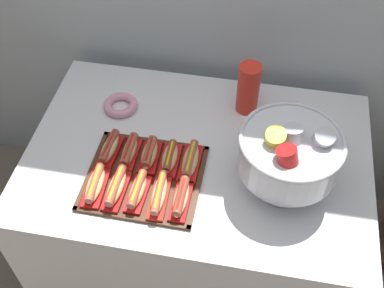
{
  "coord_description": "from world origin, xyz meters",
  "views": [
    {
      "loc": [
        0.19,
        -1.13,
        2.14
      ],
      "look_at": [
        -0.02,
        -0.03,
        0.86
      ],
      "focal_mm": 45.18,
      "sensor_mm": 36.0,
      "label": 1
    }
  ],
  "objects": [
    {
      "name": "cup_stack",
      "position": [
        0.15,
        0.27,
        0.88
      ],
      "size": [
        0.09,
        0.09,
        0.22
      ],
      "color": "red",
      "rests_on": "buffet_table"
    },
    {
      "name": "hot_dog_4",
      "position": [
        -0.02,
        -0.23,
        0.8
      ],
      "size": [
        0.06,
        0.17,
        0.06
      ],
      "color": "#B21414",
      "rests_on": "serving_tray"
    },
    {
      "name": "punch_bowl",
      "position": [
        0.32,
        -0.08,
        0.94
      ],
      "size": [
        0.34,
        0.34,
        0.29
      ],
      "color": "silver",
      "rests_on": "buffet_table"
    },
    {
      "name": "hot_dog_1",
      "position": [
        -0.24,
        -0.23,
        0.81
      ],
      "size": [
        0.07,
        0.17,
        0.06
      ],
      "color": "#B21414",
      "rests_on": "serving_tray"
    },
    {
      "name": "serving_tray",
      "position": [
        -0.17,
        -0.15,
        0.77
      ],
      "size": [
        0.41,
        0.36,
        0.01
      ],
      "color": "#472B19",
      "rests_on": "buffet_table"
    },
    {
      "name": "buffet_table",
      "position": [
        0.0,
        0.0,
        0.4
      ],
      "size": [
        1.27,
        0.86,
        0.77
      ],
      "color": "silver",
      "rests_on": "ground_plane"
    },
    {
      "name": "hot_dog_9",
      "position": [
        -0.02,
        -0.07,
        0.8
      ],
      "size": [
        0.07,
        0.18,
        0.06
      ],
      "color": "red",
      "rests_on": "serving_tray"
    },
    {
      "name": "hot_dog_3",
      "position": [
        -0.09,
        -0.23,
        0.8
      ],
      "size": [
        0.06,
        0.18,
        0.06
      ],
      "color": "red",
      "rests_on": "serving_tray"
    },
    {
      "name": "donut",
      "position": [
        -0.35,
        0.18,
        0.79
      ],
      "size": [
        0.14,
        0.14,
        0.03
      ],
      "color": "pink",
      "rests_on": "buffet_table"
    },
    {
      "name": "hot_dog_5",
      "position": [
        -0.32,
        -0.07,
        0.81
      ],
      "size": [
        0.07,
        0.16,
        0.06
      ],
      "color": "#B21414",
      "rests_on": "serving_tray"
    },
    {
      "name": "hot_dog_0",
      "position": [
        -0.32,
        -0.23,
        0.8
      ],
      "size": [
        0.07,
        0.17,
        0.06
      ],
      "color": "#B21414",
      "rests_on": "serving_tray"
    },
    {
      "name": "hot_dog_2",
      "position": [
        -0.17,
        -0.23,
        0.81
      ],
      "size": [
        0.06,
        0.16,
        0.06
      ],
      "color": "red",
      "rests_on": "serving_tray"
    },
    {
      "name": "hot_dog_7",
      "position": [
        -0.17,
        -0.07,
        0.81
      ],
      "size": [
        0.07,
        0.16,
        0.06
      ],
      "color": "#B21414",
      "rests_on": "serving_tray"
    },
    {
      "name": "hot_dog_6",
      "position": [
        -0.24,
        -0.07,
        0.8
      ],
      "size": [
        0.06,
        0.15,
        0.06
      ],
      "color": "red",
      "rests_on": "serving_tray"
    },
    {
      "name": "hot_dog_8",
      "position": [
        -0.09,
        -0.07,
        0.8
      ],
      "size": [
        0.07,
        0.16,
        0.06
      ],
      "color": "red",
      "rests_on": "serving_tray"
    },
    {
      "name": "ground_plane",
      "position": [
        0.0,
        0.0,
        0.0
      ],
      "size": [
        10.0,
        10.0,
        0.0
      ],
      "primitive_type": "plane",
      "color": "#7A6B5B"
    }
  ]
}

